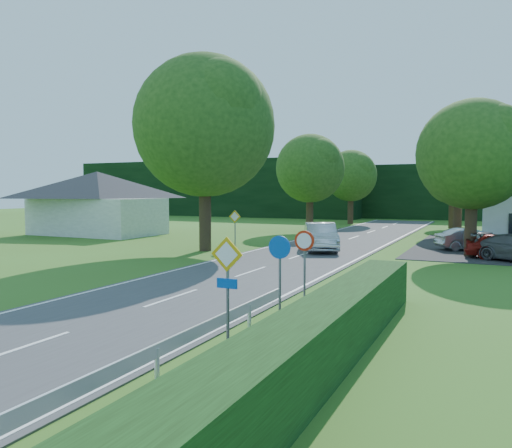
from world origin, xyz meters
The scene contains 22 objects.
road centered at (0.00, 20.00, 0.02)m, with size 7.00×80.00×0.04m, color #3C3C3F.
line_edge_left centered at (-3.25, 20.00, 0.04)m, with size 0.12×80.00×0.01m, color white.
line_edge_right centered at (3.25, 20.00, 0.04)m, with size 0.12×80.00×0.01m, color white.
line_centre centered at (0.00, 20.00, 0.04)m, with size 0.12×80.00×0.01m, color white, non-canonical shape.
tree_main centered at (-6.00, 24.00, 5.82)m, with size 9.40×9.40×11.64m, color #224715, non-canonical shape.
tree_left_far centered at (-5.00, 40.00, 4.29)m, with size 7.00×7.00×8.58m, color #224715, non-canonical shape.
tree_right_far centered at (7.00, 42.00, 4.54)m, with size 7.40×7.40×9.09m, color #224715, non-canonical shape.
tree_left_back centered at (-4.50, 52.00, 4.04)m, with size 6.60×6.60×8.07m, color #224715, non-canonical shape.
tree_right_back centered at (6.00, 50.00, 3.78)m, with size 6.20×6.20×7.56m, color #224715, non-canonical shape.
tree_right_mid centered at (8.50, 28.00, 4.29)m, with size 7.00×7.00×8.58m, color #224715, non-canonical shape.
treeline_left centered at (-28.00, 62.00, 4.00)m, with size 44.00×6.00×8.00m, color black.
treeline_right centered at (8.00, 66.00, 3.50)m, with size 30.00×5.00×7.00m, color black.
bungalow_left centered at (-20.00, 30.00, 2.71)m, with size 11.00×6.50×5.20m.
streetlight centered at (8.06, 30.00, 4.46)m, with size 2.03×0.18×8.00m.
sign_priority_right centered at (4.30, 7.98, 1.80)m, with size 0.78×0.09×2.59m.
sign_roundabout centered at (4.30, 10.98, 1.67)m, with size 0.64×0.08×2.37m.
sign_speed_limit centered at (4.30, 12.97, 1.77)m, with size 0.64×0.11×2.37m.
sign_priority_left centered at (-4.50, 24.98, 1.72)m, with size 0.78×0.09×2.44m.
moving_car centered at (0.30, 26.87, 0.87)m, with size 1.75×5.01×1.65m, color silver.
motorcycle centered at (-0.34, 32.42, 0.55)m, with size 0.67×1.93×1.02m, color black.
parked_car_red centered at (10.25, 27.49, 0.72)m, with size 1.62×4.02×1.37m, color maroon.
parked_car_silver_a centered at (8.40, 31.00, 0.70)m, with size 1.39×3.98×1.31m, color #9C9DA1.
Camera 1 is at (9.57, -1.61, 3.59)m, focal length 35.00 mm.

